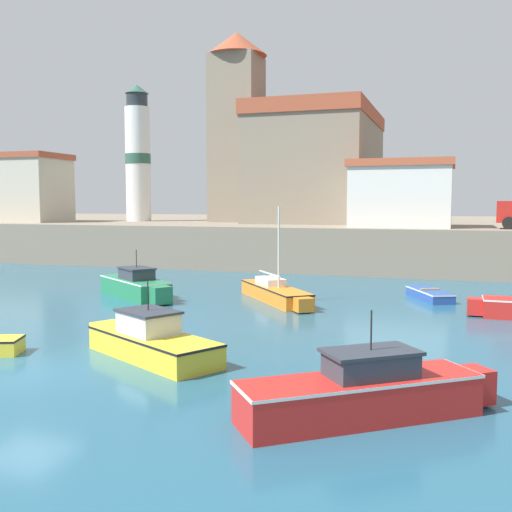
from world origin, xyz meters
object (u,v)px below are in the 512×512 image
sailboat_orange_3 (276,292)px  lighthouse (138,156)px  harbor_shed_near_wharf (31,188)px  motorboat_yellow_7 (150,340)px  church (304,158)px  motorboat_green_5 (136,286)px  motorboat_red_2 (366,392)px  dinghy_blue_4 (429,294)px  harbor_shed_far_end (402,193)px

sailboat_orange_3 → lighthouse: bearing=132.7°
lighthouse → harbor_shed_near_wharf: size_ratio=2.06×
motorboat_yellow_7 → church: (-3.79, 35.54, 8.18)m
sailboat_orange_3 → motorboat_green_5: size_ratio=1.09×
motorboat_red_2 → sailboat_orange_3: (-6.48, 14.77, -0.16)m
motorboat_red_2 → harbor_shed_near_wharf: size_ratio=0.95×
dinghy_blue_4 → church: size_ratio=0.24×
church → motorboat_green_5: bearing=-95.8°
motorboat_green_5 → harbor_shed_near_wharf: harbor_shed_near_wharf is taller
sailboat_orange_3 → harbor_shed_far_end: 16.91m
motorboat_red_2 → harbor_shed_far_end: (-1.82, 30.22, 4.87)m
church → harbor_shed_near_wharf: church is taller
motorboat_red_2 → harbor_shed_near_wharf: (-33.82, 30.96, 5.54)m
dinghy_blue_4 → lighthouse: (-26.47, 17.91, 8.84)m
motorboat_green_5 → lighthouse: 26.73m
church → dinghy_blue_4: bearing=-61.0°
sailboat_orange_3 → church: church is taller
dinghy_blue_4 → lighthouse: bearing=145.9°
lighthouse → harbor_shed_far_end: lighthouse is taller
motorboat_red_2 → church: bearing=105.8°
motorboat_red_2 → motorboat_yellow_7: motorboat_red_2 is taller
motorboat_green_5 → harbor_shed_far_end: harbor_shed_far_end is taller
motorboat_green_5 → harbor_shed_near_wharf: (-20.28, 17.39, 5.54)m
sailboat_orange_3 → motorboat_green_5: sailboat_orange_3 is taller
motorboat_green_5 → harbor_shed_far_end: size_ratio=0.78×
motorboat_red_2 → sailboat_orange_3: bearing=113.7°
motorboat_yellow_7 → church: church is taller
motorboat_yellow_7 → motorboat_red_2: bearing=-24.3°
motorboat_red_2 → lighthouse: 44.91m
motorboat_red_2 → motorboat_yellow_7: (-7.19, 3.24, -0.07)m
motorboat_red_2 → dinghy_blue_4: 17.86m
church → harbor_shed_near_wharf: 24.28m
sailboat_orange_3 → dinghy_blue_4: sailboat_orange_3 is taller
dinghy_blue_4 → motorboat_yellow_7: (-7.84, -14.60, 0.28)m
motorboat_red_2 → harbor_shed_near_wharf: 46.18m
motorboat_green_5 → harbor_shed_far_end: 20.93m
sailboat_orange_3 → lighthouse: size_ratio=0.49×
dinghy_blue_4 → sailboat_orange_3: bearing=-156.7°
motorboat_green_5 → church: bearing=84.2°
dinghy_blue_4 → motorboat_green_5: (-14.19, -4.27, 0.34)m
motorboat_red_2 → harbor_shed_near_wharf: bearing=137.5°
church → lighthouse: church is taller
dinghy_blue_4 → church: church is taller
motorboat_green_5 → church: 26.60m
motorboat_red_2 → harbor_shed_far_end: bearing=93.4°
motorboat_red_2 → motorboat_green_5: bearing=134.9°
harbor_shed_far_end → lighthouse: bearing=167.0°
church → harbor_shed_near_wharf: bearing=-161.1°
motorboat_red_2 → lighthouse: (-25.82, 35.75, 8.50)m
motorboat_red_2 → motorboat_green_5: size_ratio=1.02×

